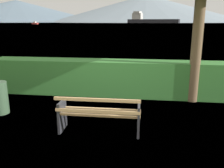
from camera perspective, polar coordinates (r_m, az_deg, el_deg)
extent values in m
plane|color=olive|center=(5.45, -2.86, -11.09)|extent=(1400.00, 1400.00, 0.00)
plane|color=#7A99A8|center=(312.51, 7.81, 14.08)|extent=(620.00, 620.00, 0.00)
cube|color=tan|center=(5.10, -3.30, -7.46)|extent=(1.77, 0.09, 0.04)
cube|color=tan|center=(5.28, -2.92, -6.68)|extent=(1.77, 0.09, 0.04)
cube|color=tan|center=(5.45, -2.58, -5.95)|extent=(1.77, 0.09, 0.04)
cube|color=tan|center=(4.99, -3.47, -6.49)|extent=(1.77, 0.07, 0.06)
cube|color=tan|center=(4.86, -3.61, -3.77)|extent=(1.77, 0.07, 0.06)
cube|color=#2D2D33|center=(5.50, -11.73, -7.33)|extent=(0.06, 0.51, 0.68)
cube|color=#2D2D33|center=(5.23, 6.33, -8.29)|extent=(0.06, 0.51, 0.68)
cube|color=#387A33|center=(7.89, 0.80, 1.48)|extent=(8.33, 0.85, 1.14)
cylinder|color=brown|center=(7.45, 19.45, 9.12)|extent=(0.30, 0.30, 3.51)
cube|color=#232328|center=(324.49, 9.67, 14.45)|extent=(66.59, 29.82, 4.79)
cube|color=beige|center=(330.93, 6.04, 15.65)|extent=(14.24, 12.61, 7.66)
cube|color=beige|center=(331.06, 6.07, 16.52)|extent=(11.13, 12.55, 2.39)
cube|color=#B2332D|center=(201.07, -17.78, 13.45)|extent=(5.93, 3.81, 1.08)
cube|color=silver|center=(201.06, -17.80, 13.76)|extent=(2.37, 2.04, 1.08)
cone|color=slate|center=(648.50, -21.59, 15.73)|extent=(414.52, 414.52, 51.39)
cone|color=gray|center=(544.55, 8.00, 17.23)|extent=(408.07, 408.07, 56.31)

